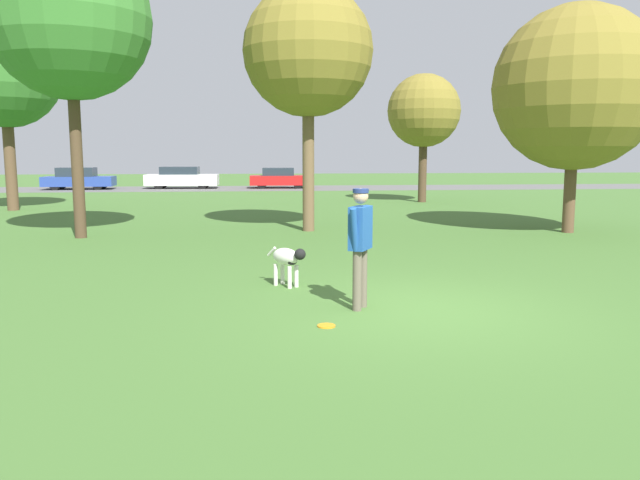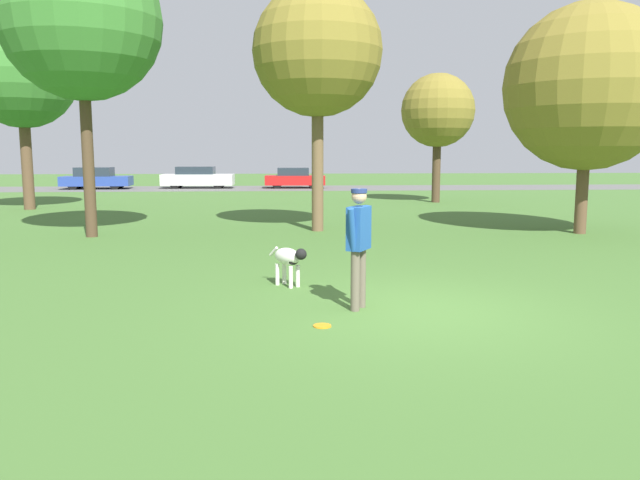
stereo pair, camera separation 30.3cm
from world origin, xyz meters
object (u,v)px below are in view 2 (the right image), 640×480
Objects in this scene: parked_car_blue at (96,178)px; tree_far_left at (21,74)px; tree_near_right at (588,87)px; parked_car_white at (198,178)px; frisbee at (322,326)px; tree_near_left at (81,20)px; tree_far_right at (438,111)px; dog at (289,258)px; tree_mid_center at (318,52)px; parked_car_red at (295,178)px; person at (359,238)px.

tree_far_left is at bearing -86.53° from parked_car_blue.
tree_near_right is 1.37× the size of parked_car_white.
frisbee is 21.29m from tree_far_left.
tree_near_right is (18.37, -8.84, -1.27)m from tree_far_left.
tree_far_right is at bearing 41.92° from tree_near_left.
frisbee is at bearing -59.62° from tree_far_left.
tree_near_right is (13.49, -0.25, -1.62)m from tree_near_left.
tree_far_right reaches higher than parked_car_white.
dog is 30.50m from parked_car_white.
frisbee is 11.28m from tree_mid_center.
tree_mid_center is at bearing -88.08° from parked_car_red.
person is at bearing -8.43° from dog.
tree_mid_center reaches higher than parked_car_blue.
dog is at bearing -78.09° from parked_car_white.
parked_car_red is (11.06, 14.54, -4.64)m from tree_far_left.
tree_near_right is at bearing 88.52° from dog.
tree_near_left is at bearing -76.76° from parked_car_blue.
tree_mid_center is at bearing 86.49° from frisbee.
person is at bearing -88.12° from parked_car_red.
tree_mid_center is at bearing -34.96° from tree_far_left.
tree_mid_center reaches higher than dog.
parked_car_white is 6.20m from parked_car_red.
person is 0.23× the size of tree_near_left.
tree_near_left is at bearing -60.41° from tree_far_left.
parked_car_white is at bearing 99.71° from frisbee.
tree_near_right is 1.48× the size of parked_car_blue.
tree_mid_center is at bearing 171.32° from tree_near_right.
tree_near_left is at bearing 65.47° from person.
person reaches higher than parked_car_blue.
person is 33.64m from parked_car_blue.
person is at bearing -53.54° from tree_near_left.
tree_mid_center is 1.63× the size of parked_car_blue.
parked_car_red reaches higher than frisbee.
tree_far_left is (-10.06, 15.30, 4.80)m from dog.
parked_car_white is at bearing 90.03° from tree_near_left.
tree_far_right is 22.31m from parked_car_blue.
tree_mid_center is 1.78× the size of parked_car_red.
tree_near_left is 24.46m from parked_car_red.
frisbee is 34.26m from parked_car_blue.
tree_far_left reaches higher than tree_near_right.
dog is 3.28× the size of frisbee.
tree_near_left reaches higher than dog.
tree_far_right is at bearing 58.98° from tree_mid_center.
frisbee is at bearing -30.80° from dog.
tree_far_left is 1.18× the size of tree_near_right.
parked_car_red is (6.20, -0.22, -0.04)m from parked_car_white.
person is 0.41× the size of parked_car_blue.
person reaches higher than dog.
dog is 0.17× the size of parked_car_white.
dog is at bearing -70.91° from parked_car_blue.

